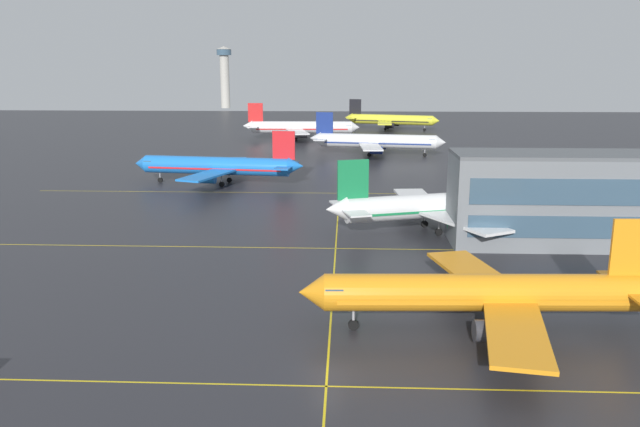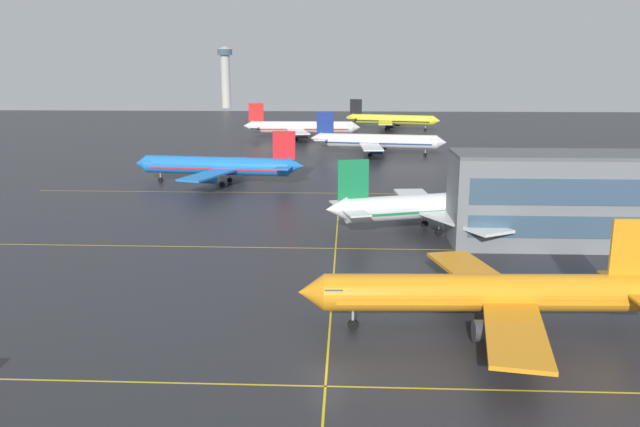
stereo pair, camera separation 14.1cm
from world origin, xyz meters
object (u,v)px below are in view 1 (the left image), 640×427
at_px(airliner_distant_taxiway, 391,120).
at_px(control_tower, 225,72).
at_px(airliner_third_row, 219,166).
at_px(airliner_far_left_stand, 376,141).
at_px(airliner_far_right_stand, 300,127).
at_px(airliner_second_row, 441,206).
at_px(airliner_front_gate, 487,293).

xyz_separation_m(airliner_distant_taxiway, control_tower, (-87.62, 124.02, 16.45)).
distance_m(airliner_third_row, airliner_far_left_stand, 57.09).
bearing_deg(airliner_far_right_stand, control_tower, 109.20).
distance_m(airliner_third_row, airliner_far_right_stand, 82.71).
bearing_deg(airliner_far_left_stand, airliner_third_row, -127.76).
bearing_deg(airliner_second_row, airliner_distant_taxiway, 89.14).
height_order(airliner_third_row, control_tower, control_tower).
height_order(airliner_front_gate, airliner_third_row, airliner_third_row).
xyz_separation_m(airliner_far_right_stand, airliner_distant_taxiway, (32.38, 34.60, -0.23)).
bearing_deg(airliner_far_right_stand, airliner_far_left_stand, -57.26).
distance_m(airliner_distant_taxiway, control_tower, 152.74).
bearing_deg(airliner_far_right_stand, airliner_front_gate, -79.44).
distance_m(airliner_front_gate, airliner_far_left_stand, 119.54).
bearing_deg(control_tower, airliner_far_right_stand, -70.80).
relative_size(airliner_far_right_stand, control_tower, 1.13).
bearing_deg(airliner_third_row, airliner_far_left_stand, 52.24).
bearing_deg(control_tower, airliner_second_row, -72.90).
relative_size(airliner_front_gate, airliner_distant_taxiway, 0.96).
bearing_deg(airliner_third_row, control_tower, 100.35).
bearing_deg(airliner_second_row, airliner_far_right_stand, 104.22).
relative_size(airliner_front_gate, airliner_second_row, 0.98).
distance_m(airliner_far_left_stand, control_tower, 211.38).
height_order(airliner_far_right_stand, control_tower, control_tower).
bearing_deg(airliner_distant_taxiway, control_tower, 125.24).
bearing_deg(airliner_third_row, airliner_far_right_stand, 82.15).
bearing_deg(control_tower, airliner_far_left_stand, -68.01).
bearing_deg(airliner_far_right_stand, airliner_distant_taxiway, 46.90).
relative_size(airliner_third_row, airliner_distant_taxiway, 1.01).
height_order(airliner_front_gate, control_tower, control_tower).
xyz_separation_m(airliner_front_gate, control_tower, (-84.37, 314.83, 16.65)).
xyz_separation_m(airliner_front_gate, airliner_far_right_stand, (-29.13, 156.21, 0.42)).
height_order(airliner_third_row, airliner_far_left_stand, airliner_far_left_stand).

